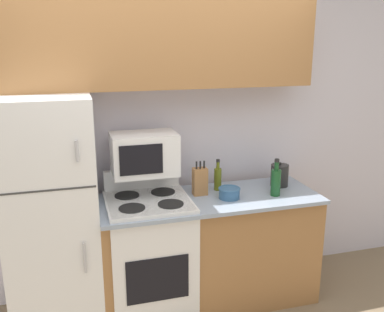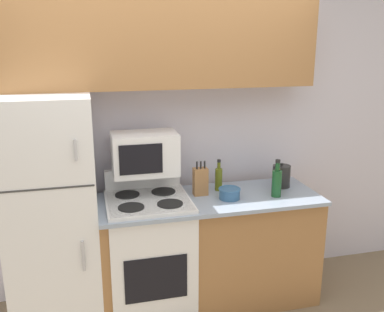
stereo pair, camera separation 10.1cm
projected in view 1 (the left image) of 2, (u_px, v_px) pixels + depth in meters
wall_back at (158, 144)px, 3.58m from camera, size 8.00×0.05×2.55m
lower_cabinets at (209, 250)px, 3.49m from camera, size 1.74×0.65×0.93m
refrigerator at (52, 216)px, 3.10m from camera, size 0.63×0.71×1.76m
upper_cabinets at (161, 42)px, 3.18m from camera, size 2.37×0.33×0.68m
stove at (150, 255)px, 3.34m from camera, size 0.63×0.63×1.11m
microwave at (144, 154)px, 3.26m from camera, size 0.50×0.33×0.32m
knife_block at (200, 181)px, 3.38m from camera, size 0.11×0.08×0.28m
bowl at (229, 193)px, 3.32m from camera, size 0.17×0.17×0.09m
bottle_wine_green at (276, 181)px, 3.36m from camera, size 0.08×0.08×0.30m
bottle_olive_oil at (218, 178)px, 3.49m from camera, size 0.06×0.06×0.26m
bottle_cooking_spray at (276, 181)px, 3.47m from camera, size 0.06×0.06×0.22m
kettle at (279, 175)px, 3.59m from camera, size 0.15×0.15×0.21m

